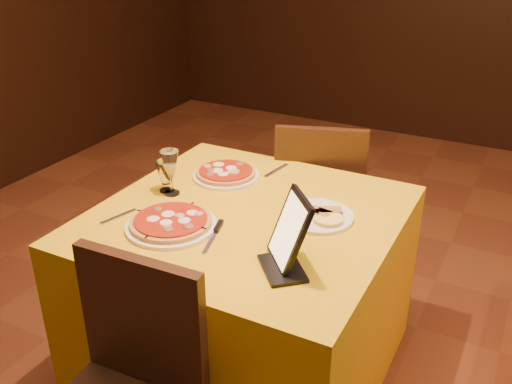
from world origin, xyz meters
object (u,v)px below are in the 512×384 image
at_px(water_glass, 166,176).
at_px(wine_glass, 171,172).
at_px(pizza_far, 226,174).
at_px(chair_main_far, 320,200).
at_px(main_table, 247,295).
at_px(pizza_near, 171,224).
at_px(tablet, 290,230).

bearing_deg(water_glass, wine_glass, -19.95).
relative_size(pizza_far, wine_glass, 1.50).
bearing_deg(pizza_far, wine_glass, -115.12).
relative_size(wine_glass, water_glass, 1.46).
bearing_deg(chair_main_far, wine_glass, 47.43).
xyz_separation_m(main_table, chair_main_far, (0.00, 0.78, 0.08)).
bearing_deg(chair_main_far, pizza_near, 60.83).
xyz_separation_m(main_table, pizza_far, (-0.24, 0.25, 0.39)).
height_order(main_table, wine_glass, wine_glass).
height_order(water_glass, tablet, tablet).
xyz_separation_m(main_table, wine_glass, (-0.35, 0.01, 0.47)).
bearing_deg(pizza_far, chair_main_far, 66.14).
bearing_deg(tablet, main_table, -171.16).
distance_m(main_table, wine_glass, 0.58).
distance_m(wine_glass, tablet, 0.67).
distance_m(pizza_near, wine_glass, 0.29).
height_order(pizza_far, water_glass, water_glass).
bearing_deg(water_glass, chair_main_far, 63.34).
xyz_separation_m(pizza_near, wine_glass, (-0.16, 0.23, 0.08)).
distance_m(chair_main_far, wine_glass, 0.93).
bearing_deg(wine_glass, water_glass, 160.05).
bearing_deg(pizza_far, pizza_near, -84.67).
distance_m(main_table, water_glass, 0.58).
bearing_deg(water_glass, tablet, -20.98).
xyz_separation_m(main_table, pizza_near, (-0.19, -0.22, 0.39)).
height_order(main_table, pizza_near, pizza_near).
xyz_separation_m(wine_glass, water_glass, (-0.03, 0.01, -0.03)).
bearing_deg(chair_main_far, main_table, 71.68).
distance_m(pizza_near, pizza_far, 0.47).
xyz_separation_m(water_glass, tablet, (0.66, -0.25, 0.06)).
xyz_separation_m(chair_main_far, water_glass, (-0.38, -0.76, 0.36)).
relative_size(chair_main_far, tablet, 3.73).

